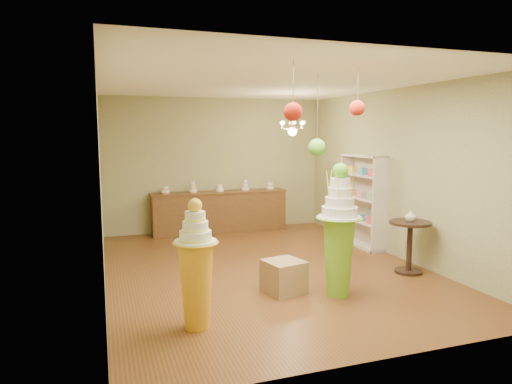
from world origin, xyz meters
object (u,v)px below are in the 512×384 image
object	(u,v)px
pedestal_green	(339,240)
round_table	(410,240)
pedestal_orange	(196,274)
sideboard	(220,211)

from	to	relation	value
pedestal_green	round_table	distance (m)	1.69
round_table	pedestal_orange	bearing A→B (deg)	-165.18
pedestal_green	pedestal_orange	distance (m)	2.08
pedestal_green	sideboard	bearing A→B (deg)	96.61
pedestal_orange	sideboard	size ratio (longest dim) A/B	0.49
sideboard	pedestal_orange	bearing A→B (deg)	-107.26
sideboard	round_table	size ratio (longest dim) A/B	3.57
pedestal_orange	sideboard	bearing A→B (deg)	72.74
pedestal_orange	sideboard	distance (m)	5.12
sideboard	pedestal_green	bearing A→B (deg)	-83.39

